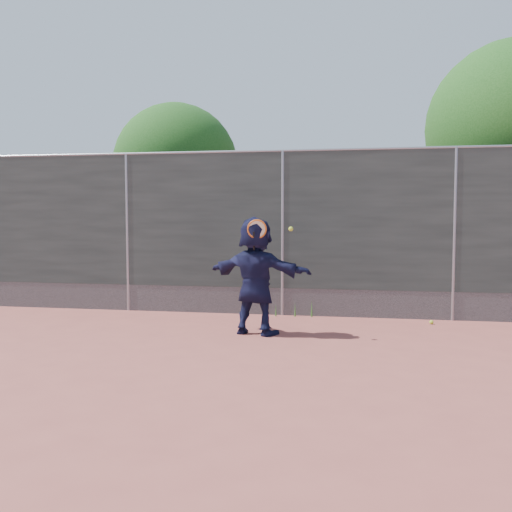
# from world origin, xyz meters

# --- Properties ---
(ground) EXTENTS (80.00, 80.00, 0.00)m
(ground) POSITION_xyz_m (0.00, 0.00, 0.00)
(ground) COLOR #9E4C42
(ground) RESTS_ON ground
(player) EXTENTS (1.77, 0.96, 1.82)m
(player) POSITION_xyz_m (-0.18, 1.76, 0.91)
(player) COLOR #141637
(player) RESTS_ON ground
(ball_ground) EXTENTS (0.07, 0.07, 0.07)m
(ball_ground) POSITION_xyz_m (2.60, 3.06, 0.03)
(ball_ground) COLOR #B5D12E
(ball_ground) RESTS_ON ground
(fence) EXTENTS (20.00, 0.06, 3.03)m
(fence) POSITION_xyz_m (-0.00, 3.50, 1.58)
(fence) COLOR #38423D
(fence) RESTS_ON ground
(swing_action) EXTENTS (0.69, 0.13, 0.51)m
(swing_action) POSITION_xyz_m (-0.08, 1.57, 1.61)
(swing_action) COLOR #DD5F14
(swing_action) RESTS_ON ground
(tree_left) EXTENTS (3.15, 3.00, 4.53)m
(tree_left) POSITION_xyz_m (-2.85, 6.55, 2.94)
(tree_left) COLOR #382314
(tree_left) RESTS_ON ground
(weed_clump) EXTENTS (0.68, 0.07, 0.30)m
(weed_clump) POSITION_xyz_m (0.29, 3.38, 0.13)
(weed_clump) COLOR #387226
(weed_clump) RESTS_ON ground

